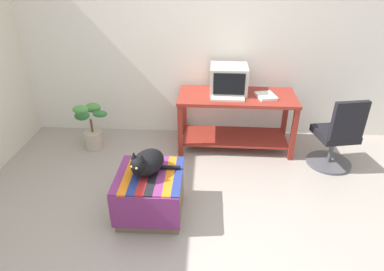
{
  "coord_description": "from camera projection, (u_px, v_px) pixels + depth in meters",
  "views": [
    {
      "loc": [
        0.08,
        -2.25,
        2.24
      ],
      "look_at": [
        -0.08,
        0.85,
        0.55
      ],
      "focal_mm": 31.26,
      "sensor_mm": 36.0,
      "label": 1
    }
  ],
  "objects": [
    {
      "name": "back_wall",
      "position": [
        203.0,
        38.0,
        4.22
      ],
      "size": [
        8.0,
        0.1,
        2.6
      ],
      "primitive_type": "cube",
      "color": "silver",
      "rests_on": "ground_plane"
    },
    {
      "name": "desk",
      "position": [
        236.0,
        112.0,
        4.2
      ],
      "size": [
        1.45,
        0.66,
        0.72
      ],
      "rotation": [
        0.0,
        0.0,
        -0.02
      ],
      "color": "maroon",
      "rests_on": "ground_plane"
    },
    {
      "name": "book",
      "position": [
        266.0,
        96.0,
        4.02
      ],
      "size": [
        0.26,
        0.3,
        0.03
      ],
      "primitive_type": "cube",
      "rotation": [
        0.0,
        0.0,
        0.23
      ],
      "color": "white",
      "rests_on": "desk"
    },
    {
      "name": "keyboard",
      "position": [
        228.0,
        98.0,
        3.96
      ],
      "size": [
        0.4,
        0.16,
        0.02
      ],
      "primitive_type": "cube",
      "rotation": [
        0.0,
        0.0,
        -0.03
      ],
      "color": "beige",
      "rests_on": "desk"
    },
    {
      "name": "potted_plant",
      "position": [
        91.0,
        127.0,
        4.25
      ],
      "size": [
        0.41,
        0.44,
        0.67
      ],
      "color": "#B7A893",
      "rests_on": "ground_plane"
    },
    {
      "name": "office_chair",
      "position": [
        337.0,
        138.0,
        3.82
      ],
      "size": [
        0.52,
        0.52,
        0.89
      ],
      "rotation": [
        0.0,
        0.0,
        3.33
      ],
      "color": "#4C4C51",
      "rests_on": "ground_plane"
    },
    {
      "name": "cat",
      "position": [
        147.0,
        163.0,
        3.05
      ],
      "size": [
        0.49,
        0.45,
        0.28
      ],
      "rotation": [
        0.0,
        0.0,
        -0.41
      ],
      "color": "black",
      "rests_on": "ottoman_with_blanket"
    },
    {
      "name": "pen",
      "position": [
        269.0,
        93.0,
        4.12
      ],
      "size": [
        0.14,
        0.04,
        0.01
      ],
      "primitive_type": "cylinder",
      "rotation": [
        0.0,
        1.57,
        0.24
      ],
      "color": "#2351B2",
      "rests_on": "desk"
    },
    {
      "name": "ground_plane",
      "position": [
        196.0,
        233.0,
        3.05
      ],
      "size": [
        14.0,
        14.0,
        0.0
      ],
      "primitive_type": "plane",
      "color": "#9E9389"
    },
    {
      "name": "ottoman_with_blanket",
      "position": [
        151.0,
        194.0,
        3.19
      ],
      "size": [
        0.62,
        0.64,
        0.45
      ],
      "color": "#7A664C",
      "rests_on": "ground_plane"
    },
    {
      "name": "tv_monitor",
      "position": [
        229.0,
        80.0,
        4.1
      ],
      "size": [
        0.46,
        0.41,
        0.34
      ],
      "rotation": [
        0.0,
        0.0,
        -0.02
      ],
      "color": "#BCB7A8",
      "rests_on": "desk"
    }
  ]
}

